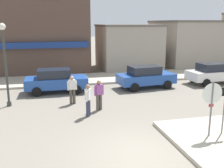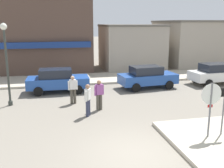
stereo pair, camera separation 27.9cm
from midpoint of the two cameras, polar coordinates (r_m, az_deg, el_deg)
name	(u,v)px [view 2 (the right image)]	position (r m, az deg, el deg)	size (l,w,h in m)	color
ground_plane	(138,154)	(9.58, 6.52, -14.91)	(160.00, 160.00, 0.00)	gray
kerb_far	(89,79)	(21.36, -4.57, 1.18)	(80.00, 4.00, 0.15)	#B7AD99
stop_sign	(211,103)	(10.75, 21.35, -3.86)	(0.82, 0.09, 2.30)	slate
one_way_sign	(224,106)	(11.20, 23.79, -4.41)	(0.60, 0.07, 2.10)	slate
lamp_post	(6,52)	(15.12, -21.62, 6.42)	(0.36, 0.36, 4.54)	#333833
parked_car_nearest	(58,80)	(17.64, -11.33, 0.85)	(4.04, 1.95, 1.56)	#234C9E
parked_car_second	(147,77)	(18.57, 8.13, 1.59)	(4.14, 2.16, 1.56)	#234C9E
parked_car_third	(216,73)	(21.13, 22.09, 2.15)	(4.10, 2.06, 1.56)	white
pedestrian_crossing_near	(73,89)	(14.91, -7.97, -1.05)	(0.56, 0.26, 1.61)	#4C473D
pedestrian_crossing_far	(99,94)	(13.70, -2.23, -2.20)	(0.55, 0.32, 1.61)	#4C473D
pedestrian_kerb_side	(88,99)	(12.84, -4.65, -3.29)	(0.36, 0.53, 1.61)	#2D334C
building_corner_shop	(31,32)	(27.36, -16.97, 10.80)	(11.38, 9.67, 7.25)	brown
building_storefront_left_near	(131,47)	(26.39, 4.43, 8.09)	(5.73, 5.67, 4.34)	#9E9384
building_storefront_left_mid	(197,43)	(30.37, 18.28, 8.51)	(7.96, 7.54, 4.74)	#9E9384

